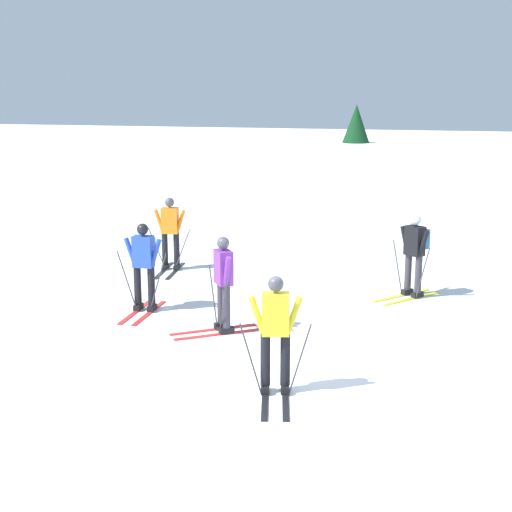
{
  "coord_description": "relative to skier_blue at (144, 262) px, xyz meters",
  "views": [
    {
      "loc": [
        1.98,
        -10.77,
        4.3
      ],
      "look_at": [
        -1.58,
        3.49,
        0.9
      ],
      "focal_mm": 52.89,
      "sensor_mm": 36.0,
      "label": 1
    }
  ],
  "objects": [
    {
      "name": "skier_blue",
      "position": [
        0.0,
        0.0,
        0.0
      ],
      "size": [
        1.0,
        1.61,
        1.71
      ],
      "color": "red",
      "rests_on": "ground"
    },
    {
      "name": "skier_purple",
      "position": [
        1.82,
        -0.85,
        -0.04
      ],
      "size": [
        1.52,
        1.22,
        1.71
      ],
      "color": "red",
      "rests_on": "ground"
    },
    {
      "name": "far_snow_ridge",
      "position": [
        3.46,
        18.21,
        0.05
      ],
      "size": [
        80.0,
        8.94,
        2.0
      ],
      "primitive_type": "cube",
      "color": "white",
      "rests_on": "ground"
    },
    {
      "name": "conifer_far_left",
      "position": [
        2.06,
        16.51,
        1.05
      ],
      "size": [
        2.09,
        2.09,
        3.46
      ],
      "color": "#513823",
      "rests_on": "ground"
    },
    {
      "name": "skier_yellow",
      "position": [
        3.29,
        -3.26,
        -0.04
      ],
      "size": [
        0.98,
        1.64,
        1.71
      ],
      "color": "black",
      "rests_on": "ground"
    },
    {
      "name": "skier_black",
      "position": [
        4.96,
        2.26,
        -0.0
      ],
      "size": [
        1.32,
        1.46,
        1.71
      ],
      "color": "gold",
      "rests_on": "ground"
    },
    {
      "name": "ground_plane",
      "position": [
        3.46,
        -2.23,
        -0.96
      ],
      "size": [
        120.0,
        120.0,
        0.0
      ],
      "primitive_type": "plane",
      "color": "white"
    },
    {
      "name": "skier_orange",
      "position": [
        -0.65,
        3.18,
        -0.04
      ],
      "size": [
        1.0,
        1.63,
        1.71
      ],
      "color": "black",
      "rests_on": "ground"
    }
  ]
}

